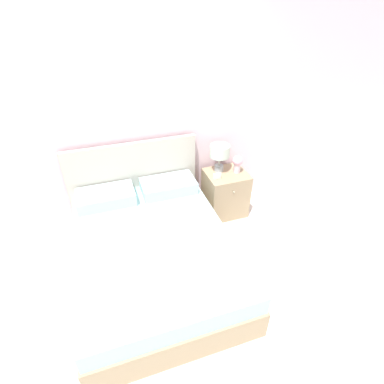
{
  "coord_description": "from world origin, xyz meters",
  "views": [
    {
      "loc": [
        -0.31,
        -3.09,
        2.47
      ],
      "look_at": [
        0.55,
        -0.54,
        0.62
      ],
      "focal_mm": 28.0,
      "sensor_mm": 36.0,
      "label": 1
    }
  ],
  "objects_px": {
    "table_lamp": "(220,153)",
    "alarm_clock": "(217,176)",
    "nightstand": "(225,193)",
    "bed": "(152,249)",
    "flower_vase": "(238,163)"
  },
  "relations": [
    {
      "from": "bed",
      "to": "flower_vase",
      "type": "bearing_deg",
      "value": 27.68
    },
    {
      "from": "bed",
      "to": "flower_vase",
      "type": "distance_m",
      "value": 1.46
    },
    {
      "from": "bed",
      "to": "table_lamp",
      "type": "relative_size",
      "value": 5.64
    },
    {
      "from": "bed",
      "to": "alarm_clock",
      "type": "distance_m",
      "value": 1.16
    },
    {
      "from": "table_lamp",
      "to": "alarm_clock",
      "type": "distance_m",
      "value": 0.28
    },
    {
      "from": "alarm_clock",
      "to": "nightstand",
      "type": "bearing_deg",
      "value": 25.75
    },
    {
      "from": "table_lamp",
      "to": "alarm_clock",
      "type": "xyz_separation_m",
      "value": [
        -0.09,
        -0.16,
        -0.22
      ]
    },
    {
      "from": "table_lamp",
      "to": "flower_vase",
      "type": "xyz_separation_m",
      "value": [
        0.2,
        -0.1,
        -0.12
      ]
    },
    {
      "from": "bed",
      "to": "alarm_clock",
      "type": "height_order",
      "value": "bed"
    },
    {
      "from": "nightstand",
      "to": "bed",
      "type": "bearing_deg",
      "value": -149.11
    },
    {
      "from": "flower_vase",
      "to": "alarm_clock",
      "type": "bearing_deg",
      "value": -167.55
    },
    {
      "from": "nightstand",
      "to": "flower_vase",
      "type": "distance_m",
      "value": 0.45
    },
    {
      "from": "bed",
      "to": "alarm_clock",
      "type": "bearing_deg",
      "value": 31.72
    },
    {
      "from": "nightstand",
      "to": "alarm_clock",
      "type": "height_order",
      "value": "alarm_clock"
    },
    {
      "from": "flower_vase",
      "to": "alarm_clock",
      "type": "distance_m",
      "value": 0.31
    }
  ]
}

